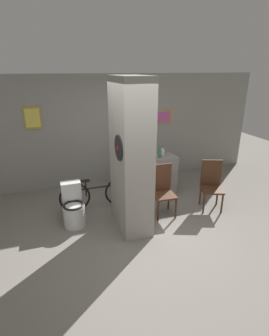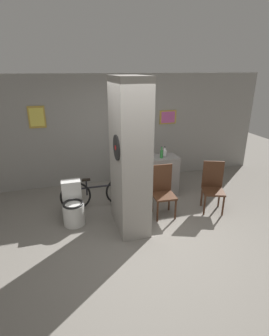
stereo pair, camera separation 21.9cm
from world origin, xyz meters
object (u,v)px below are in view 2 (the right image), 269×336
at_px(toilet, 73,207).
at_px(bicycle, 98,193).
at_px(chair_near_pillar, 163,189).
at_px(chair_by_doorway, 213,185).
at_px(bottle_tall, 162,154).

xyz_separation_m(toilet, bicycle, (0.53, 0.43, 0.00)).
distance_m(chair_near_pillar, bicycle, 1.32).
bearing_deg(bicycle, toilet, -141.20).
distance_m(chair_near_pillar, chair_by_doorway, 1.04).
height_order(toilet, chair_near_pillar, chair_near_pillar).
bearing_deg(chair_by_doorway, chair_near_pillar, -164.46).
xyz_separation_m(toilet, chair_near_pillar, (1.69, -0.17, 0.21)).
height_order(toilet, bottle_tall, bottle_tall).
xyz_separation_m(toilet, chair_by_doorway, (2.72, -0.26, 0.21)).
bearing_deg(chair_near_pillar, bicycle, 156.01).
height_order(toilet, bicycle, toilet).
distance_m(toilet, chair_near_pillar, 1.71).
xyz_separation_m(chair_near_pillar, chair_by_doorway, (1.03, -0.09, 0.00)).
height_order(chair_near_pillar, chair_by_doorway, same).
distance_m(toilet, chair_by_doorway, 2.74).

